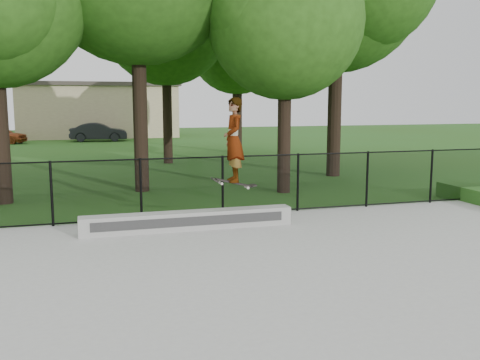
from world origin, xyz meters
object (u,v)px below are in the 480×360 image
(car_a, at_px, (0,135))
(skater_airborne, at_px, (234,141))
(grind_ledge, at_px, (189,220))
(car_c, at_px, (98,131))
(car_b, at_px, (99,132))

(car_a, xyz_separation_m, skater_airborne, (8.61, -27.98, 1.42))
(car_a, distance_m, skater_airborne, 29.31)
(grind_ledge, relative_size, car_c, 1.27)
(car_c, relative_size, skater_airborne, 1.81)
(grind_ledge, bearing_deg, car_b, 92.27)
(car_c, bearing_deg, grind_ledge, -153.42)
(car_c, bearing_deg, skater_airborne, -151.60)
(grind_ledge, distance_m, skater_airborne, 2.02)
(car_a, bearing_deg, skater_airborne, -143.43)
(car_a, xyz_separation_m, car_b, (6.49, 0.27, 0.06))
(car_a, relative_size, skater_airborne, 1.70)
(grind_ledge, xyz_separation_m, car_b, (-1.11, 28.13, 0.39))
(car_c, distance_m, skater_airborne, 31.36)
(car_c, height_order, skater_airborne, skater_airborne)
(grind_ledge, relative_size, car_b, 1.31)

